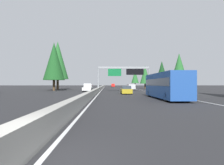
{
  "coord_description": "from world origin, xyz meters",
  "views": [
    {
      "loc": [
        -4.32,
        -1.82,
        1.83
      ],
      "look_at": [
        51.31,
        -3.22,
        2.19
      ],
      "focal_mm": 31.33,
      "sensor_mm": 36.0,
      "label": 1
    }
  ],
  "objects_px": {
    "pickup_near_center": "(113,85)",
    "conifer_right_distant": "(135,77)",
    "bus_far_left": "(165,85)",
    "conifer_right_near": "(179,68)",
    "conifer_left_mid": "(58,60)",
    "conifer_left_near": "(54,61)",
    "sedan_near_right": "(126,90)",
    "sign_gantry_overhead": "(124,72)",
    "conifer_right_mid": "(162,72)",
    "conifer_right_far": "(145,75)",
    "minivan_mid_left": "(131,87)",
    "oncoming_near": "(88,88)"
  },
  "relations": [
    {
      "from": "pickup_near_center",
      "to": "conifer_right_distant",
      "type": "bearing_deg",
      "value": -71.98
    },
    {
      "from": "bus_far_left",
      "to": "pickup_near_center",
      "type": "height_order",
      "value": "bus_far_left"
    },
    {
      "from": "pickup_near_center",
      "to": "conifer_right_near",
      "type": "bearing_deg",
      "value": -165.69
    },
    {
      "from": "conifer_left_mid",
      "to": "conifer_left_near",
      "type": "bearing_deg",
      "value": -171.83
    },
    {
      "from": "sedan_near_right",
      "to": "conifer_right_near",
      "type": "relative_size",
      "value": 0.45
    },
    {
      "from": "sign_gantry_overhead",
      "to": "pickup_near_center",
      "type": "height_order",
      "value": "sign_gantry_overhead"
    },
    {
      "from": "conifer_right_near",
      "to": "sign_gantry_overhead",
      "type": "bearing_deg",
      "value": 103.65
    },
    {
      "from": "sedan_near_right",
      "to": "conifer_left_mid",
      "type": "distance_m",
      "value": 33.6
    },
    {
      "from": "pickup_near_center",
      "to": "conifer_left_mid",
      "type": "bearing_deg",
      "value": 159.32
    },
    {
      "from": "pickup_near_center",
      "to": "conifer_right_mid",
      "type": "height_order",
      "value": "conifer_right_mid"
    },
    {
      "from": "conifer_right_far",
      "to": "conifer_left_near",
      "type": "xyz_separation_m",
      "value": [
        -20.36,
        28.42,
        2.58
      ]
    },
    {
      "from": "conifer_right_distant",
      "to": "conifer_left_near",
      "type": "bearing_deg",
      "value": 154.07
    },
    {
      "from": "sign_gantry_overhead",
      "to": "minivan_mid_left",
      "type": "distance_m",
      "value": 11.45
    },
    {
      "from": "sedan_near_right",
      "to": "oncoming_near",
      "type": "xyz_separation_m",
      "value": [
        12.55,
        8.14,
        0.23
      ]
    },
    {
      "from": "sign_gantry_overhead",
      "to": "conifer_right_far",
      "type": "xyz_separation_m",
      "value": [
        25.57,
        -10.03,
        0.48
      ]
    },
    {
      "from": "conifer_right_far",
      "to": "conifer_right_near",
      "type": "bearing_deg",
      "value": -167.93
    },
    {
      "from": "bus_far_left",
      "to": "conifer_right_far",
      "type": "relative_size",
      "value": 1.33
    },
    {
      "from": "bus_far_left",
      "to": "oncoming_near",
      "type": "distance_m",
      "value": 26.76
    },
    {
      "from": "sedan_near_right",
      "to": "conifer_right_mid",
      "type": "relative_size",
      "value": 0.5
    },
    {
      "from": "sign_gantry_overhead",
      "to": "minivan_mid_left",
      "type": "height_order",
      "value": "sign_gantry_overhead"
    },
    {
      "from": "pickup_near_center",
      "to": "conifer_right_far",
      "type": "bearing_deg",
      "value": -164.45
    },
    {
      "from": "conifer_right_far",
      "to": "conifer_left_near",
      "type": "bearing_deg",
      "value": 125.62
    },
    {
      "from": "conifer_right_near",
      "to": "conifer_right_mid",
      "type": "height_order",
      "value": "conifer_right_near"
    },
    {
      "from": "conifer_right_far",
      "to": "conifer_left_mid",
      "type": "relative_size",
      "value": 0.57
    },
    {
      "from": "oncoming_near",
      "to": "conifer_right_distant",
      "type": "distance_m",
      "value": 71.77
    },
    {
      "from": "conifer_right_distant",
      "to": "conifer_right_near",
      "type": "bearing_deg",
      "value": -178.04
    },
    {
      "from": "bus_far_left",
      "to": "conifer_left_mid",
      "type": "distance_m",
      "value": 44.72
    },
    {
      "from": "sedan_near_right",
      "to": "conifer_left_near",
      "type": "relative_size",
      "value": 0.34
    },
    {
      "from": "sedan_near_right",
      "to": "pickup_near_center",
      "type": "height_order",
      "value": "pickup_near_center"
    },
    {
      "from": "sign_gantry_overhead",
      "to": "pickup_near_center",
      "type": "xyz_separation_m",
      "value": [
        64.42,
        0.79,
        -3.85
      ]
    },
    {
      "from": "pickup_near_center",
      "to": "conifer_left_near",
      "type": "bearing_deg",
      "value": 163.44
    },
    {
      "from": "conifer_left_near",
      "to": "conifer_right_far",
      "type": "bearing_deg",
      "value": -54.38
    },
    {
      "from": "conifer_right_mid",
      "to": "conifer_left_near",
      "type": "height_order",
      "value": "conifer_left_near"
    },
    {
      "from": "oncoming_near",
      "to": "conifer_right_far",
      "type": "distance_m",
      "value": 31.77
    },
    {
      "from": "sign_gantry_overhead",
      "to": "bus_far_left",
      "type": "height_order",
      "value": "sign_gantry_overhead"
    },
    {
      "from": "oncoming_near",
      "to": "conifer_left_near",
      "type": "xyz_separation_m",
      "value": [
        4.76,
        9.47,
        6.91
      ]
    },
    {
      "from": "sedan_near_right",
      "to": "conifer_right_distant",
      "type": "xyz_separation_m",
      "value": [
        80.84,
        -13.29,
        5.47
      ]
    },
    {
      "from": "sedan_near_right",
      "to": "oncoming_near",
      "type": "relative_size",
      "value": 0.79
    },
    {
      "from": "oncoming_near",
      "to": "pickup_near_center",
      "type": "bearing_deg",
      "value": 172.75
    },
    {
      "from": "sedan_near_right",
      "to": "pickup_near_center",
      "type": "bearing_deg",
      "value": -0.0
    },
    {
      "from": "minivan_mid_left",
      "to": "conifer_left_mid",
      "type": "distance_m",
      "value": 24.36
    },
    {
      "from": "conifer_right_far",
      "to": "oncoming_near",
      "type": "bearing_deg",
      "value": 142.96
    },
    {
      "from": "oncoming_near",
      "to": "conifer_right_near",
      "type": "distance_m",
      "value": 24.4
    },
    {
      "from": "conifer_left_near",
      "to": "conifer_left_mid",
      "type": "height_order",
      "value": "conifer_left_mid"
    },
    {
      "from": "oncoming_near",
      "to": "sedan_near_right",
      "type": "bearing_deg",
      "value": 32.96
    },
    {
      "from": "conifer_right_near",
      "to": "conifer_left_near",
      "type": "distance_m",
      "value": 33.21
    },
    {
      "from": "conifer_left_near",
      "to": "conifer_left_mid",
      "type": "relative_size",
      "value": 0.85
    },
    {
      "from": "bus_far_left",
      "to": "conifer_left_near",
      "type": "relative_size",
      "value": 0.89
    },
    {
      "from": "minivan_mid_left",
      "to": "conifer_right_mid",
      "type": "relative_size",
      "value": 0.57
    },
    {
      "from": "minivan_mid_left",
      "to": "oncoming_near",
      "type": "height_order",
      "value": "oncoming_near"
    }
  ]
}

